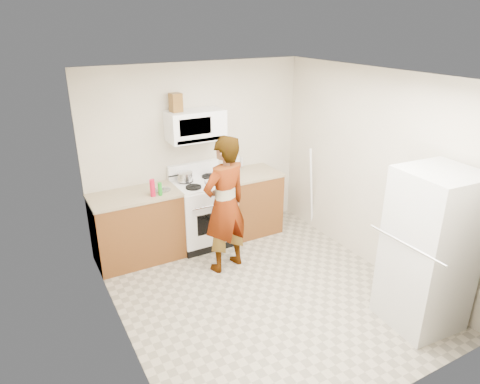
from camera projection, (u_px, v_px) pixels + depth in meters
floor at (263, 293)px, 5.07m from camera, size 3.60×3.60×0.00m
back_wall at (198, 153)px, 6.05m from camera, size 3.20×0.02×2.50m
right_wall at (374, 172)px, 5.31m from camera, size 0.02×3.60×2.50m
cabinet_left at (137, 228)px, 5.65m from camera, size 1.12×0.62×0.90m
counter_left at (134, 196)px, 5.47m from camera, size 1.14×0.64×0.03m
cabinet_right at (250, 203)px, 6.41m from camera, size 0.80×0.62×0.90m
counter_right at (250, 174)px, 6.24m from camera, size 0.82×0.64×0.03m
gas_range at (202, 212)px, 6.05m from camera, size 0.76×0.65×1.13m
microwave at (196, 125)px, 5.69m from camera, size 0.76×0.38×0.40m
person at (225, 205)px, 5.28m from camera, size 0.72×0.56×1.76m
fridge at (429, 250)px, 4.31m from camera, size 0.75×0.75×1.70m
kettle at (235, 163)px, 6.32m from camera, size 0.20×0.20×0.20m
jug at (176, 103)px, 5.47m from camera, size 0.15×0.15×0.24m
saucepan at (185, 177)px, 5.85m from camera, size 0.22×0.22×0.12m
tray at (215, 182)px, 5.82m from camera, size 0.27×0.19×0.05m
bottle_spray at (152, 188)px, 5.36m from camera, size 0.07×0.07×0.22m
bottle_hot_sauce at (153, 189)px, 5.41m from camera, size 0.07×0.07×0.16m
bottle_green_cap at (160, 189)px, 5.41m from camera, size 0.06×0.06×0.17m
pot_lid at (162, 190)px, 5.59m from camera, size 0.26×0.26×0.01m
broom at (311, 189)px, 6.39m from camera, size 0.26×0.16×1.31m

